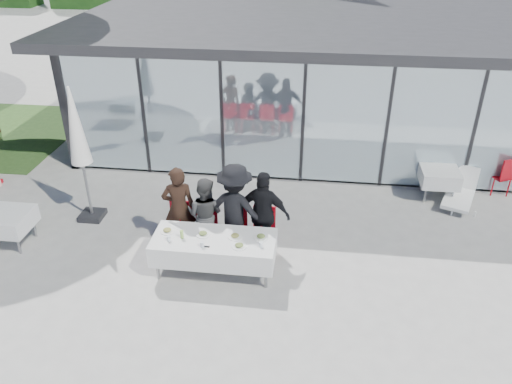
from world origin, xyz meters
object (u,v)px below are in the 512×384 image
Objects in this scene: diner_chair_a at (180,223)px; diner_d at (264,214)px; diner_a at (179,208)px; plate_d at (261,237)px; plate_b at (203,234)px; diner_chair_b at (206,224)px; plate_c at (235,236)px; juice_bottle at (182,234)px; spare_table_left at (9,221)px; lounger at (460,191)px; market_umbrella at (77,135)px; diner_chair_c at (236,226)px; dining_table at (214,248)px; spare_table_right at (439,176)px; diner_b at (205,214)px; plate_a at (167,230)px; spare_chair_b at (504,174)px; folded_eyeglasses at (206,247)px; plate_extra at (239,246)px; diner_c at (235,209)px; diner_chair_d at (264,228)px.

diner_d reaches higher than diner_chair_a.
diner_a reaches higher than plate_d.
diner_chair_b is at bearing 98.95° from plate_b.
plate_d is at bearing 5.04° from plate_c.
juice_bottle is 3.71m from spare_table_left.
diner_d is 5.07m from lounger.
diner_d is 0.59× the size of market_umbrella.
spare_table_left is (-3.41, -0.39, -0.33)m from diner_a.
diner_chair_c is at bearing 164.58° from diner_a.
spare_table_right is (4.66, 3.41, 0.02)m from dining_table.
diner_d is 6.69× the size of plate_b.
diner_b is at bearing -90.00° from diner_chair_b.
spare_table_right is at bearing 40.84° from plate_d.
diner_chair_b is 3.70× the size of plate_c.
spare_table_right is at bearing -134.30° from diner_d.
market_umbrella is at bearing 147.12° from plate_a.
juice_bottle is at bearing -150.75° from spare_chair_b.
spare_table_right is 0.29× the size of market_umbrella.
juice_bottle is 0.18× the size of spare_table_left.
folded_eyeglasses is 0.14× the size of spare_chair_b.
diner_d is at bearing -11.07° from market_umbrella.
diner_chair_a is at bearing -154.19° from spare_table_right.
plate_d is (1.75, 0.02, 0.00)m from plate_a.
diner_b is at bearing 47.98° from plate_a.
plate_d is at bearing 42.99° from plate_extra.
diner_c is (1.12, -0.01, 0.40)m from diner_chair_a.
diner_d reaches higher than plate_extra.
diner_d is at bearing -0.65° from diner_chair_c.
juice_bottle is (0.26, -0.81, -0.06)m from diner_a.
plate_c is 0.47m from plate_d.
dining_table is at bearing -148.96° from spare_chair_b.
plate_c is 4.65m from spare_table_left.
diner_b is 1.16m from diner_d.
diner_d is (1.16, 0.00, 0.10)m from diner_b.
spare_table_left is (-4.53, -0.40, 0.02)m from diner_chair_c.
diner_b is at bearing 130.90° from plate_extra.
diner_chair_d is 0.67m from plate_d.
plate_d reaches higher than folded_eyeglasses.
spare_table_left is (-4.03, 0.27, -0.22)m from plate_b.
diner_chair_a is at bearing 107.89° from juice_bottle.
diner_chair_a is 1.29m from folded_eyeglasses.
juice_bottle is (0.32, -0.16, 0.05)m from plate_a.
diner_chair_c is at bearing 0.00° from diner_chair_b.
diner_c is 0.69m from plate_c.
diner_a is 1.28m from folded_eyeglasses.
diner_a is at bearing 108.02° from juice_bottle.
diner_a is 7.67m from spare_chair_b.
dining_table is at bearing -138.17° from diner_chair_d.
diner_chair_b is 6.26× the size of juice_bottle.
folded_eyeglasses is at bearing -142.54° from plate_c.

